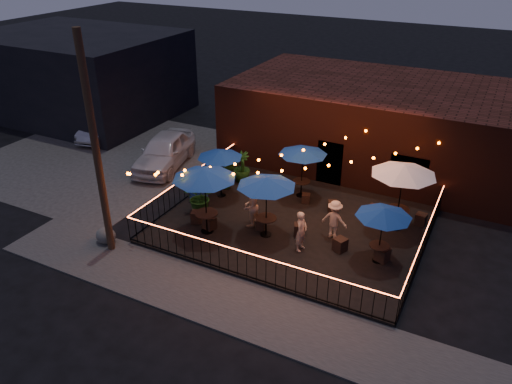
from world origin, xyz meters
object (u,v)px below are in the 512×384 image
Objects in this scene: cafe_table_0 at (204,175)px; cafe_table_3 at (303,151)px; cafe_table_4 at (384,213)px; cafe_table_1 at (220,155)px; cooler at (199,192)px; boulder at (106,236)px; utility_pole at (96,150)px; cafe_table_2 at (266,183)px; cafe_table_5 at (404,171)px.

cafe_table_3 is (2.10, 4.43, -0.33)m from cafe_table_0.
cafe_table_3 reaches higher than cafe_table_4.
cafe_table_3 is at bearing 27.17° from cafe_table_1.
cafe_table_0 is 3.05m from cafe_table_1.
cafe_table_4 reaches higher than cooler.
cafe_table_1 reaches higher than boulder.
cafe_table_0 is at bearing 43.37° from utility_pole.
cafe_table_2 is 3.60m from cafe_table_3.
cafe_table_5 is (0.04, 2.52, 0.55)m from cafe_table_4.
boulder is (-5.19, -6.68, -1.94)m from cafe_table_3.
cafe_table_2 is at bearing 21.18° from cafe_table_0.
cafe_table_4 is 2.58m from cafe_table_5.
cafe_table_1 is 2.55× the size of boulder.
cafe_table_0 is 4.92m from cafe_table_3.
cafe_table_4 is (9.06, 3.59, -1.90)m from utility_pole.
utility_pole reaches higher than cafe_table_1.
cafe_table_5 is (4.32, 2.79, 0.25)m from cafe_table_2.
cafe_table_5 is (6.47, 3.62, 0.05)m from cafe_table_0.
cafe_table_0 is 1.02× the size of cafe_table_3.
cafe_table_4 is at bearing 19.39° from boulder.
cafe_table_1 is 5.76m from boulder.
cafe_table_3 is 4.78m from cooler.
cafe_table_1 is 3.53m from cafe_table_3.
cafe_table_3 is (3.14, 1.61, 0.15)m from cafe_table_1.
cafe_table_1 is 3.76m from cafe_table_2.
cafe_table_0 is at bearing -115.34° from cafe_table_3.
utility_pole is at bearing -146.12° from cafe_table_5.
cafe_table_3 reaches higher than cafe_table_1.
cafe_table_2 reaches higher than boulder.
utility_pole is 6.04m from cafe_table_2.
cafe_table_5 is at bearing -10.52° from cafe_table_3.
cafe_table_4 is at bearing 9.70° from cafe_table_0.
boulder is (-1.47, -4.18, -0.28)m from cooler.
cafe_table_0 is 3.21m from cooler.
cafe_table_1 is at bearing 73.24° from utility_pole.
cafe_table_2 is (3.18, -1.99, 0.28)m from cafe_table_1.
cafe_table_3 is at bearing 142.38° from cafe_table_4.
cafe_table_2 reaches higher than cafe_table_1.
cafe_table_5 is 8.51m from cooler.
cafe_table_5 is (9.10, 6.11, -1.35)m from utility_pole.
cafe_table_1 is 0.86× the size of cafe_table_4.
cafe_table_2 is 4.31m from cooler.
utility_pole is at bearing -145.21° from cafe_table_2.
cooler is 4.44m from boulder.
cafe_table_3 is 4.46m from cafe_table_5.
cafe_table_5 reaches higher than cooler.
utility_pole is 3.71m from boulder.
cafe_table_1 is 7.57m from cafe_table_5.
cafe_table_2 is 4.30m from cafe_table_4.
cooler is at bearing -123.03° from cafe_table_1.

